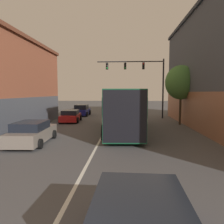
{
  "coord_description": "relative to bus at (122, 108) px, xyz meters",
  "views": [
    {
      "loc": [
        1.66,
        -1.5,
        3.15
      ],
      "look_at": [
        0.69,
        14.33,
        1.72
      ],
      "focal_mm": 35.0,
      "sensor_mm": 36.0,
      "label": 1
    }
  ],
  "objects": [
    {
      "name": "lane_center_line",
      "position": [
        -1.37,
        -1.57,
        -1.88
      ],
      "size": [
        0.14,
        41.25,
        0.01
      ],
      "color": "silver",
      "rests_on": "ground_plane"
    },
    {
      "name": "bus",
      "position": [
        0.0,
        0.0,
        0.0
      ],
      "size": [
        3.28,
        11.18,
        3.36
      ],
      "rotation": [
        0.0,
        0.0,
        1.62
      ],
      "color": "#145133",
      "rests_on": "ground_plane"
    },
    {
      "name": "traffic_signal_gantry",
      "position": [
        2.26,
        9.04,
        3.41
      ],
      "size": [
        8.05,
        0.36,
        7.14
      ],
      "color": "black",
      "rests_on": "ground_plane"
    },
    {
      "name": "street_tree_near",
      "position": [
        5.63,
        3.85,
        2.21
      ],
      "size": [
        3.0,
        2.7,
        5.76
      ],
      "color": "#3D2D1E",
      "rests_on": "ground_plane"
    },
    {
      "name": "parked_car_left_mid",
      "position": [
        -5.47,
        -4.68,
        -1.23
      ],
      "size": [
        2.24,
        4.55,
        1.38
      ],
      "rotation": [
        0.0,
        0.0,
        1.61
      ],
      "color": "slate",
      "rests_on": "ground_plane"
    },
    {
      "name": "parked_car_left_near",
      "position": [
        -5.64,
        11.62,
        -1.19
      ],
      "size": [
        2.02,
        3.95,
        1.48
      ],
      "rotation": [
        0.0,
        0.0,
        1.57
      ],
      "color": "navy",
      "rests_on": "ground_plane"
    },
    {
      "name": "parked_car_left_far",
      "position": [
        -5.56,
        5.25,
        -1.27
      ],
      "size": [
        2.26,
        4.12,
        1.28
      ],
      "rotation": [
        0.0,
        0.0,
        1.65
      ],
      "color": "red",
      "rests_on": "ground_plane"
    }
  ]
}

